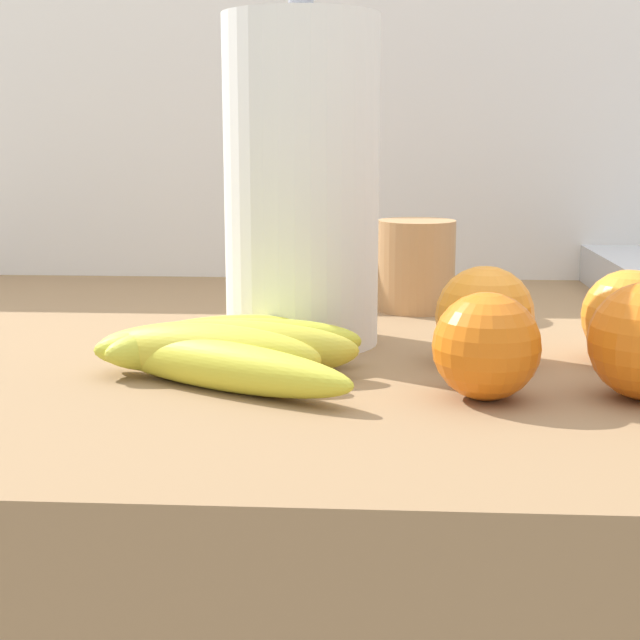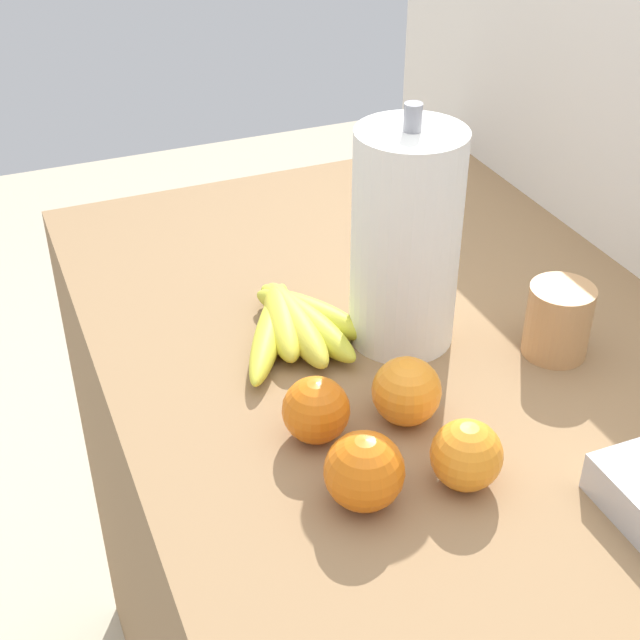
% 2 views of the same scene
% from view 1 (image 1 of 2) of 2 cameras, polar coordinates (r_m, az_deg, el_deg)
% --- Properties ---
extents(wall_back, '(1.83, 0.06, 1.30)m').
position_cam_1_polar(wall_back, '(1.24, 10.54, -9.58)').
color(wall_back, silver).
rests_on(wall_back, ground).
extents(banana_bunch, '(0.20, 0.18, 0.04)m').
position_cam_1_polar(banana_bunch, '(0.68, -5.97, -1.83)').
color(banana_bunch, yellow).
rests_on(banana_bunch, counter).
extents(orange_back_left, '(0.07, 0.07, 0.07)m').
position_cam_1_polar(orange_back_left, '(0.72, 9.85, 0.29)').
color(orange_back_left, orange).
rests_on(orange_back_left, counter).
extents(orange_right, '(0.07, 0.07, 0.07)m').
position_cam_1_polar(orange_right, '(0.75, 18.05, 0.20)').
color(orange_right, orange).
rests_on(orange_right, counter).
extents(orange_center, '(0.07, 0.07, 0.07)m').
position_cam_1_polar(orange_center, '(0.62, 9.95, -1.56)').
color(orange_center, orange).
rests_on(orange_center, counter).
extents(paper_towel_roll, '(0.12, 0.12, 0.29)m').
position_cam_1_polar(paper_towel_roll, '(0.77, -1.11, 8.24)').
color(paper_towel_roll, white).
rests_on(paper_towel_roll, counter).
extents(mug, '(0.08, 0.08, 0.09)m').
position_cam_1_polar(mug, '(0.93, 5.79, 3.27)').
color(mug, tan).
rests_on(mug, counter).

